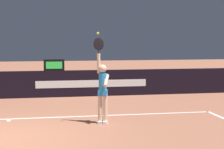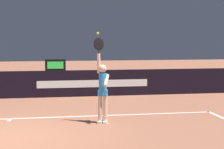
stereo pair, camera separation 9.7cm
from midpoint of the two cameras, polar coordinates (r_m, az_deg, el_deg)
name	(u,v)px [view 2 (the right image)]	position (r m, az deg, el deg)	size (l,w,h in m)	color
ground_plane	(2,138)	(9.27, -15.57, -8.92)	(60.00, 60.00, 0.00)	#9D5F46
back_wall	(18,85)	(15.10, -13.37, -1.45)	(17.74, 0.20, 1.02)	black
speed_display	(55,65)	(15.01, -8.13, 1.38)	(0.78, 0.14, 0.43)	black
tennis_player	(103,88)	(10.25, -1.13, -2.06)	(0.43, 0.46, 2.28)	beige
tennis_ball	(98,33)	(9.96, -1.82, 6.05)	(0.07, 0.07, 0.07)	#D0E038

